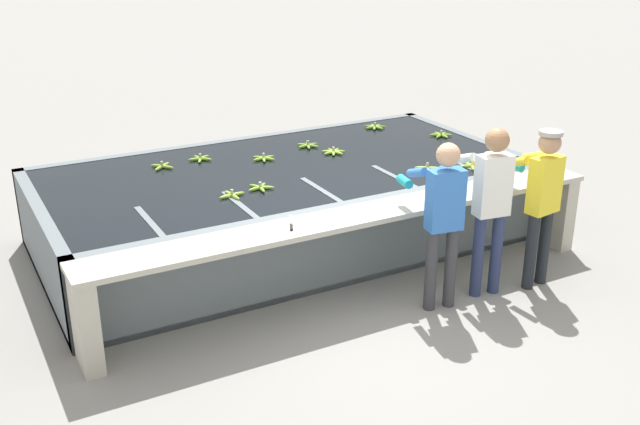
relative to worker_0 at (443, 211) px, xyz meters
The scene contains 18 objects.
ground_plane 1.13m from the worker_0, 153.00° to the left, with size 80.00×80.00×0.00m, color gray.
wash_tank 2.20m from the worker_0, 105.03° to the left, with size 5.25×2.68×0.85m.
work_ledge 0.81m from the worker_0, 137.49° to the left, with size 5.25×0.45×0.85m.
worker_0 is the anchor object (origin of this frame).
worker_1 0.55m from the worker_0, ahead, with size 0.47×0.73×1.64m.
worker_2 1.09m from the worker_0, ahead, with size 0.47×0.73×1.57m.
banana_bunch_floating_0 2.83m from the worker_0, 52.97° to the left, with size 0.26×0.28×0.08m.
banana_bunch_floating_1 1.65m from the worker_0, 41.39° to the left, with size 0.28×0.27×0.08m.
banana_bunch_floating_2 1.47m from the worker_0, 58.81° to the left, with size 0.25×0.25×0.08m.
banana_bunch_floating_3 3.20m from the worker_0, 122.82° to the left, with size 0.23×0.23×0.08m.
banana_bunch_floating_4 2.05m from the worker_0, 133.69° to the left, with size 0.28×0.28×0.08m.
banana_bunch_floating_5 1.89m from the worker_0, 124.87° to the left, with size 0.27×0.27×0.08m.
banana_bunch_floating_6 2.27m from the worker_0, 85.73° to the left, with size 0.28×0.28×0.08m.
banana_bunch_floating_7 2.64m from the worker_0, 89.26° to the left, with size 0.28×0.27×0.08m.
banana_bunch_floating_8 3.03m from the worker_0, 114.75° to the left, with size 0.27×0.27×0.08m.
banana_bunch_floating_9 3.21m from the worker_0, 68.24° to the left, with size 0.28×0.28×0.08m.
banana_bunch_floating_10 2.51m from the worker_0, 104.69° to the left, with size 0.28×0.27×0.08m.
knife_0 1.35m from the worker_0, 156.66° to the left, with size 0.18×0.33×0.02m.
Camera 1 is at (-3.38, -5.20, 3.37)m, focal length 42.00 mm.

